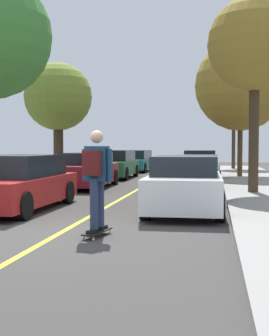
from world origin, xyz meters
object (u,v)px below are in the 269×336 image
object	(u,v)px
parked_car_right_nearest	(185,185)
street_tree_right_nearest	(255,45)
parked_car_left_nearest	(17,183)
skateboarder	(96,174)
parked_car_left_farthest	(136,161)
skateboard	(97,232)
parked_car_right_far	(200,165)
parked_car_left_near	(86,171)
parked_car_left_far	(116,164)
parked_car_right_near	(196,172)
street_tree_right_far	(234,91)
street_tree_right_near	(241,85)
street_tree_left_near	(58,98)

from	to	relation	value
parked_car_right_nearest	street_tree_right_nearest	world-z (taller)	street_tree_right_nearest
parked_car_left_nearest	skateboarder	world-z (taller)	skateboarder
parked_car_left_farthest	skateboard	bearing A→B (deg)	-82.27
parked_car_right_far	parked_car_right_nearest	bearing A→B (deg)	-90.00
parked_car_left_near	parked_car_right_nearest	distance (m)	7.55
parked_car_left_nearest	parked_car_left_far	size ratio (longest dim) A/B	1.00
parked_car_left_nearest	parked_car_left_far	distance (m)	11.99
parked_car_left_nearest	parked_car_right_near	xyz separation A→B (m)	(4.27, 6.59, -0.04)
parked_car_right_near	street_tree_right_far	bearing A→B (deg)	82.05
parked_car_right_far	street_tree_right_near	size ratio (longest dim) A/B	0.63
skateboard	parked_car_right_near	bearing A→B (deg)	81.99
street_tree_left_near	skateboarder	world-z (taller)	street_tree_left_near
parked_car_left_far	parked_car_right_nearest	size ratio (longest dim) A/B	1.10
skateboard	parked_car_left_near	bearing A→B (deg)	106.93
parked_car_left_far	street_tree_right_near	xyz separation A→B (m)	(6.23, 0.52, 3.94)
parked_car_right_far	street_tree_right_nearest	world-z (taller)	street_tree_right_nearest
street_tree_right_near	street_tree_left_near	bearing A→B (deg)	-155.60
parked_car_left_near	street_tree_right_far	distance (m)	16.12
parked_car_left_nearest	parked_car_right_far	distance (m)	13.30
parked_car_left_near	street_tree_right_nearest	world-z (taller)	street_tree_right_nearest
parked_car_left_nearest	skateboard	distance (m)	4.30
street_tree_right_far	skateboarder	distance (m)	24.31
street_tree_left_near	street_tree_right_near	distance (m)	9.02
street_tree_right_nearest	skateboard	world-z (taller)	street_tree_right_nearest
skateboard	parked_car_right_nearest	bearing A→B (deg)	67.74
parked_car_left_far	skateboard	bearing A→B (deg)	-79.10
parked_car_left_near	parked_car_right_near	bearing A→B (deg)	1.84
parked_car_left_nearest	skateboarder	distance (m)	4.30
street_tree_right_nearest	street_tree_right_near	size ratio (longest dim) A/B	0.93
parked_car_left_near	street_tree_right_nearest	bearing A→B (deg)	-18.91
parked_car_left_near	parked_car_left_farthest	bearing A→B (deg)	89.99
parked_car_left_farthest	skateboarder	bearing A→B (deg)	-82.30
parked_car_left_nearest	street_tree_right_far	bearing A→B (deg)	73.16
street_tree_right_nearest	skateboarder	distance (m)	8.98
street_tree_left_near	skateboarder	distance (m)	13.16
parked_car_right_far	street_tree_right_nearest	xyz separation A→B (m)	(1.95, -8.28, 4.19)
parked_car_left_far	street_tree_right_near	size ratio (longest dim) A/B	0.66
parked_car_right_nearest	parked_car_right_near	size ratio (longest dim) A/B	0.95
parked_car_left_near	skateboard	size ratio (longest dim) A/B	5.37
parked_car_left_far	parked_car_right_near	distance (m)	6.89
parked_car_left_nearest	parked_car_left_far	world-z (taller)	parked_car_left_far
parked_car_left_far	parked_car_right_nearest	xyz separation A→B (m)	(4.27, -11.77, -0.03)
parked_car_left_near	street_tree_left_near	distance (m)	4.38
parked_car_left_nearest	street_tree_right_near	bearing A→B (deg)	63.54
parked_car_left_nearest	parked_car_right_nearest	world-z (taller)	parked_car_left_nearest
parked_car_right_nearest	skateboard	size ratio (longest dim) A/B	4.65
parked_car_left_nearest	street_tree_right_near	size ratio (longest dim) A/B	0.66
parked_car_right_nearest	parked_car_right_far	bearing A→B (deg)	90.00
parked_car_left_far	parked_car_right_far	xyz separation A→B (m)	(4.28, 0.60, -0.01)
parked_car_left_farthest	skateboard	xyz separation A→B (m)	(2.91, -21.42, -0.59)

